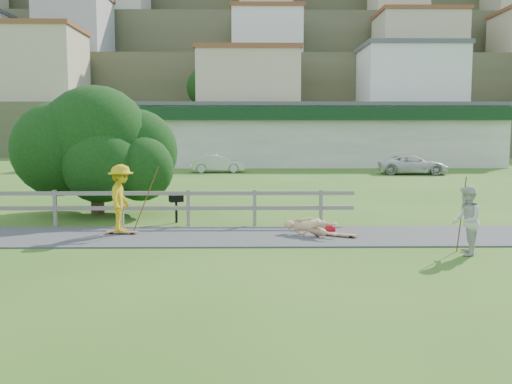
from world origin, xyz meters
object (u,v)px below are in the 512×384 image
(skater_rider, at_px, (121,202))
(bbq, at_px, (176,209))
(car_silver, at_px, (218,163))
(car_white, at_px, (413,165))
(skater_fallen, at_px, (310,227))
(spectator_a, at_px, (466,221))
(tree, at_px, (97,167))

(skater_rider, distance_m, bbq, 2.51)
(car_silver, bearing_deg, car_white, -102.55)
(skater_fallen, distance_m, spectator_a, 4.10)
(skater_fallen, bearing_deg, bbq, 92.52)
(skater_rider, xyz_separation_m, spectator_a, (8.51, -2.65, -0.12))
(skater_fallen, xyz_separation_m, spectator_a, (3.36, -2.29, 0.53))
(bbq, bearing_deg, skater_fallen, -55.83)
(car_white, relative_size, tree, 0.75)
(spectator_a, bearing_deg, bbq, -104.94)
(tree, bearing_deg, bbq, -33.31)
(skater_fallen, distance_m, car_silver, 24.74)
(skater_rider, distance_m, car_white, 26.43)
(tree, relative_size, bbq, 6.97)
(skater_fallen, xyz_separation_m, car_silver, (-3.78, 24.45, 0.34))
(car_white, xyz_separation_m, bbq, (-13.22, -19.99, -0.20))
(car_silver, height_order, car_white, car_white)
(tree, distance_m, bbq, 3.74)
(skater_fallen, relative_size, tree, 0.25)
(skater_rider, height_order, car_white, skater_rider)
(skater_rider, height_order, spectator_a, skater_rider)
(spectator_a, bearing_deg, car_silver, -146.66)
(car_silver, distance_m, car_white, 13.24)
(bbq, bearing_deg, tree, 123.38)
(skater_fallen, xyz_separation_m, bbq, (-3.91, 2.50, 0.16))
(car_white, bearing_deg, spectator_a, 172.41)
(tree, bearing_deg, car_white, 48.11)
(bbq, bearing_deg, skater_rider, -143.41)
(car_silver, distance_m, bbq, 21.96)
(car_white, height_order, tree, tree)
(skater_rider, bearing_deg, tree, 22.64)
(skater_rider, height_order, tree, tree)
(car_silver, distance_m, tree, 20.27)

